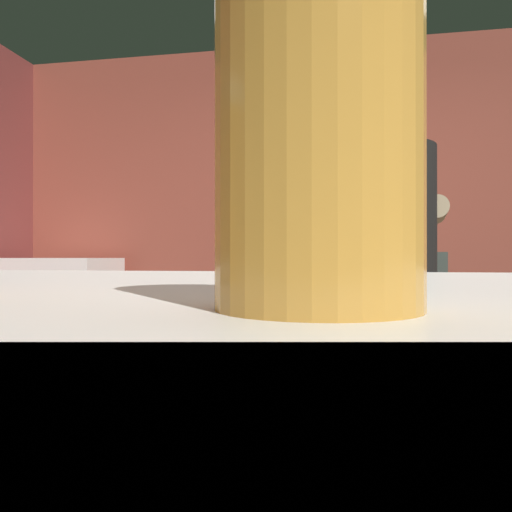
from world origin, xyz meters
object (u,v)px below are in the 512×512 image
(bottle_soy, at_px, (396,237))
(bottle_vinegar, at_px, (336,240))
(mixing_bowl, at_px, (352,298))
(pint_glass_far, at_px, (317,114))
(mini_fridge, at_px, (64,336))
(bottle_olive_oil, at_px, (346,237))
(chefs_knife, at_px, (445,306))
(bottle_hot_sauce, at_px, (379,243))
(bartender, at_px, (385,292))

(bottle_soy, bearing_deg, bottle_vinegar, -169.38)
(mixing_bowl, height_order, pint_glass_far, pint_glass_far)
(mini_fridge, bearing_deg, bottle_olive_oil, 4.41)
(bottle_vinegar, bearing_deg, mini_fridge, -177.89)
(mini_fridge, xyz_separation_m, chefs_knife, (2.38, -1.01, 0.35))
(mini_fridge, height_order, bottle_vinegar, bottle_vinegar)
(chefs_knife, height_order, pint_glass_far, pint_glass_far)
(pint_glass_far, xyz_separation_m, bottle_hot_sauce, (0.27, 3.19, 0.05))
(bottle_hot_sauce, relative_size, bottle_olive_oil, 0.67)
(mini_fridge, height_order, bottle_soy, bottle_soy)
(bottle_hot_sauce, xyz_separation_m, bottle_soy, (0.10, -0.07, 0.04))
(bottle_olive_oil, bearing_deg, mini_fridge, -175.59)
(bartender, xyz_separation_m, mixing_bowl, (-0.10, 0.52, -0.07))
(pint_glass_far, bearing_deg, mini_fridge, 123.02)
(mini_fridge, bearing_deg, mixing_bowl, -24.18)
(pint_glass_far, relative_size, bottle_vinegar, 0.65)
(bottle_soy, distance_m, bottle_olive_oil, 0.33)
(bottle_vinegar, bearing_deg, bottle_soy, 10.62)
(mixing_bowl, distance_m, bottle_hot_sauce, 1.17)
(chefs_knife, distance_m, bottle_olive_oil, 1.28)
(chefs_knife, xyz_separation_m, bottle_olive_oil, (-0.39, 1.17, 0.34))
(chefs_knife, relative_size, bottle_vinegar, 1.18)
(bottle_soy, bearing_deg, bottle_hot_sauce, 144.78)
(mini_fridge, xyz_separation_m, bottle_hot_sauce, (2.21, 0.22, 0.66))
(bottle_soy, xyz_separation_m, bottle_vinegar, (-0.39, -0.07, -0.02))
(pint_glass_far, height_order, bottle_soy, bottle_soy)
(mini_fridge, relative_size, bottle_soy, 4.21)
(bottle_olive_oil, bearing_deg, chefs_knife, -71.29)
(bottle_hot_sauce, bearing_deg, bartender, -93.78)
(bartender, distance_m, bottle_vinegar, 1.52)
(bottle_vinegar, bearing_deg, pint_glass_far, -89.73)
(bartender, height_order, bottle_soy, bartender)
(bottle_hot_sauce, relative_size, bottle_vinegar, 0.86)
(bartender, xyz_separation_m, bottle_hot_sauce, (0.11, 1.64, 0.22))
(bottle_hot_sauce, relative_size, bottle_soy, 0.66)
(bartender, bearing_deg, chefs_knife, -25.12)
(mini_fridge, distance_m, mixing_bowl, 2.22)
(bartender, distance_m, mixing_bowl, 0.54)
(bartender, distance_m, bottle_olive_oil, 1.60)
(bartender, height_order, bottle_hot_sauce, bartender)
(mini_fridge, height_order, bottle_hot_sauce, bottle_hot_sauce)
(bottle_hot_sauce, bearing_deg, bottle_olive_oil, -163.66)
(mixing_bowl, bearing_deg, bottle_vinegar, 94.70)
(chefs_knife, height_order, bottle_hot_sauce, bottle_hot_sauce)
(mini_fridge, height_order, mixing_bowl, mini_fridge)
(bartender, xyz_separation_m, chefs_knife, (0.28, 0.41, -0.09))
(bottle_hot_sauce, distance_m, bottle_vinegar, 0.32)
(pint_glass_far, height_order, bottle_vinegar, bottle_vinegar)
(pint_glass_far, height_order, bottle_hot_sauce, bottle_hot_sauce)
(mixing_bowl, bearing_deg, chefs_knife, -16.85)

